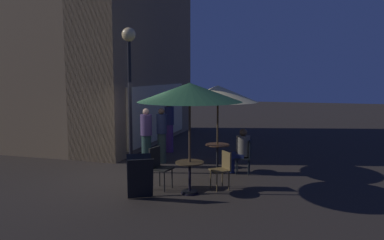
{
  "coord_description": "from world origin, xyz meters",
  "views": [
    {
      "loc": [
        -8.76,
        -4.19,
        2.71
      ],
      "look_at": [
        1.56,
        -1.1,
        1.43
      ],
      "focal_mm": 35.81,
      "sensor_mm": 36.0,
      "label": 1
    }
  ],
  "objects_px": {
    "menu_sandwich_board": "(140,177)",
    "patron_standing_3": "(146,137)",
    "cafe_chair_2": "(223,167)",
    "patron_seated_0": "(241,148)",
    "cafe_chair_1": "(158,164)",
    "cafe_table_1": "(190,172)",
    "patron_standing_1": "(169,126)",
    "patio_umbrella_1": "(190,93)",
    "street_lamp_near_corner": "(129,65)",
    "cafe_table_0": "(217,153)",
    "cafe_chair_0": "(247,154)",
    "patron_standing_2": "(162,135)",
    "patio_umbrella_0": "(218,94)"
  },
  "relations": [
    {
      "from": "menu_sandwich_board",
      "to": "patron_standing_3",
      "type": "distance_m",
      "value": 2.9
    },
    {
      "from": "cafe_chair_2",
      "to": "patron_seated_0",
      "type": "distance_m",
      "value": 1.59
    },
    {
      "from": "menu_sandwich_board",
      "to": "cafe_chair_1",
      "type": "height_order",
      "value": "cafe_chair_1"
    },
    {
      "from": "cafe_table_1",
      "to": "patron_standing_1",
      "type": "xyz_separation_m",
      "value": [
        4.3,
        2.06,
        0.42
      ]
    },
    {
      "from": "patio_umbrella_1",
      "to": "patron_standing_1",
      "type": "distance_m",
      "value": 4.97
    },
    {
      "from": "cafe_chair_2",
      "to": "patron_standing_3",
      "type": "height_order",
      "value": "patron_standing_3"
    },
    {
      "from": "street_lamp_near_corner",
      "to": "cafe_table_0",
      "type": "height_order",
      "value": "street_lamp_near_corner"
    },
    {
      "from": "menu_sandwich_board",
      "to": "patio_umbrella_1",
      "type": "xyz_separation_m",
      "value": [
        0.6,
        -0.97,
        1.83
      ]
    },
    {
      "from": "patron_standing_1",
      "to": "cafe_table_0",
      "type": "bearing_deg",
      "value": -64.09
    },
    {
      "from": "cafe_table_0",
      "to": "cafe_chair_0",
      "type": "xyz_separation_m",
      "value": [
        0.05,
        -0.81,
        0.01
      ]
    },
    {
      "from": "cafe_chair_2",
      "to": "patron_standing_3",
      "type": "bearing_deg",
      "value": -71.02
    },
    {
      "from": "patron_seated_0",
      "to": "patron_standing_2",
      "type": "bearing_deg",
      "value": -15.43
    },
    {
      "from": "menu_sandwich_board",
      "to": "patio_umbrella_0",
      "type": "height_order",
      "value": "patio_umbrella_0"
    },
    {
      "from": "cafe_chair_1",
      "to": "patron_standing_1",
      "type": "xyz_separation_m",
      "value": [
        4.14,
        1.23,
        0.33
      ]
    },
    {
      "from": "patio_umbrella_1",
      "to": "cafe_chair_1",
      "type": "height_order",
      "value": "patio_umbrella_1"
    },
    {
      "from": "patron_seated_0",
      "to": "patron_standing_3",
      "type": "xyz_separation_m",
      "value": [
        -0.04,
        2.8,
        0.16
      ]
    },
    {
      "from": "street_lamp_near_corner",
      "to": "menu_sandwich_board",
      "type": "height_order",
      "value": "street_lamp_near_corner"
    },
    {
      "from": "patron_seated_0",
      "to": "patron_standing_1",
      "type": "distance_m",
      "value": 3.62
    },
    {
      "from": "menu_sandwich_board",
      "to": "cafe_table_1",
      "type": "height_order",
      "value": "menu_sandwich_board"
    },
    {
      "from": "cafe_table_0",
      "to": "cafe_chair_1",
      "type": "height_order",
      "value": "cafe_chair_1"
    },
    {
      "from": "street_lamp_near_corner",
      "to": "patio_umbrella_1",
      "type": "bearing_deg",
      "value": -122.43
    },
    {
      "from": "cafe_table_0",
      "to": "patron_seated_0",
      "type": "distance_m",
      "value": 0.69
    },
    {
      "from": "street_lamp_near_corner",
      "to": "menu_sandwich_board",
      "type": "bearing_deg",
      "value": -149.4
    },
    {
      "from": "patron_standing_1",
      "to": "cafe_chair_0",
      "type": "bearing_deg",
      "value": -54.78
    },
    {
      "from": "patron_seated_0",
      "to": "patron_standing_2",
      "type": "xyz_separation_m",
      "value": [
        0.54,
        2.55,
        0.15
      ]
    },
    {
      "from": "patron_standing_1",
      "to": "patron_standing_3",
      "type": "xyz_separation_m",
      "value": [
        -2.21,
        -0.09,
        -0.06
      ]
    },
    {
      "from": "cafe_table_0",
      "to": "patron_standing_1",
      "type": "distance_m",
      "value": 3.16
    },
    {
      "from": "patron_standing_1",
      "to": "patron_standing_2",
      "type": "relative_size",
      "value": 1.07
    },
    {
      "from": "cafe_chair_0",
      "to": "patron_standing_1",
      "type": "xyz_separation_m",
      "value": [
        2.16,
        3.03,
        0.38
      ]
    },
    {
      "from": "cafe_table_0",
      "to": "cafe_chair_0",
      "type": "height_order",
      "value": "cafe_chair_0"
    },
    {
      "from": "street_lamp_near_corner",
      "to": "cafe_chair_2",
      "type": "distance_m",
      "value": 3.76
    },
    {
      "from": "street_lamp_near_corner",
      "to": "cafe_table_0",
      "type": "bearing_deg",
      "value": -71.54
    },
    {
      "from": "patron_standing_3",
      "to": "cafe_chair_0",
      "type": "bearing_deg",
      "value": 78.93
    },
    {
      "from": "cafe_table_1",
      "to": "patio_umbrella_0",
      "type": "distance_m",
      "value": 2.69
    },
    {
      "from": "cafe_table_0",
      "to": "patio_umbrella_0",
      "type": "bearing_deg",
      "value": -63.43
    },
    {
      "from": "menu_sandwich_board",
      "to": "patio_umbrella_1",
      "type": "height_order",
      "value": "patio_umbrella_1"
    },
    {
      "from": "cafe_chair_2",
      "to": "patron_standing_1",
      "type": "bearing_deg",
      "value": -94.78
    },
    {
      "from": "cafe_table_1",
      "to": "patron_standing_1",
      "type": "relative_size",
      "value": 0.41
    },
    {
      "from": "patron_standing_1",
      "to": "patron_standing_2",
      "type": "height_order",
      "value": "patron_standing_1"
    },
    {
      "from": "cafe_chair_0",
      "to": "patron_standing_2",
      "type": "xyz_separation_m",
      "value": [
        0.54,
        2.69,
        0.31
      ]
    },
    {
      "from": "street_lamp_near_corner",
      "to": "patron_seated_0",
      "type": "xyz_separation_m",
      "value": [
        0.8,
        -2.94,
        -2.26
      ]
    },
    {
      "from": "menu_sandwich_board",
      "to": "patron_seated_0",
      "type": "distance_m",
      "value": 3.28
    },
    {
      "from": "cafe_chair_0",
      "to": "patron_seated_0",
      "type": "height_order",
      "value": "patron_seated_0"
    },
    {
      "from": "cafe_chair_0",
      "to": "patron_seated_0",
      "type": "distance_m",
      "value": 0.22
    },
    {
      "from": "cafe_table_0",
      "to": "cafe_table_1",
      "type": "height_order",
      "value": "cafe_table_0"
    },
    {
      "from": "cafe_table_1",
      "to": "patron_seated_0",
      "type": "relative_size",
      "value": 0.59
    },
    {
      "from": "cafe_chair_1",
      "to": "patron_seated_0",
      "type": "distance_m",
      "value": 2.59
    },
    {
      "from": "patio_umbrella_0",
      "to": "patio_umbrella_1",
      "type": "xyz_separation_m",
      "value": [
        -2.1,
        0.16,
        0.13
      ]
    },
    {
      "from": "patio_umbrella_1",
      "to": "patron_standing_3",
      "type": "relative_size",
      "value": 1.46
    },
    {
      "from": "menu_sandwich_board",
      "to": "cafe_chair_2",
      "type": "xyz_separation_m",
      "value": [
        1.16,
        -1.62,
        0.07
      ]
    }
  ]
}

